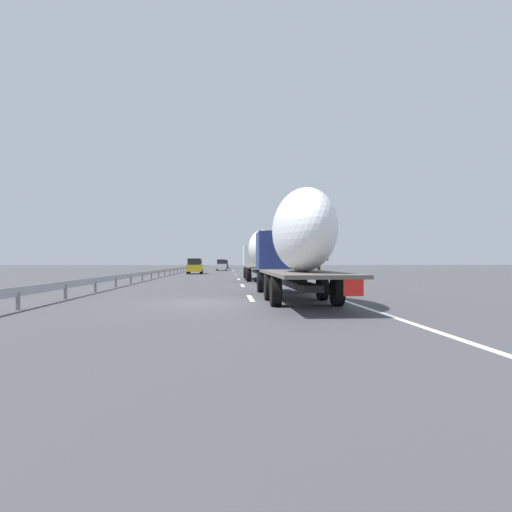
{
  "coord_description": "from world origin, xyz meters",
  "views": [
    {
      "loc": [
        -16.39,
        -0.8,
        1.58
      ],
      "look_at": [
        13.61,
        -2.81,
        1.97
      ],
      "focal_mm": 30.08,
      "sensor_mm": 36.0,
      "label": 1
    }
  ],
  "objects_px": {
    "truck_lead": "(261,252)",
    "car_black_suv": "(224,264)",
    "car_blue_sedan": "(224,264)",
    "road_sign": "(275,256)",
    "car_white_van": "(222,265)",
    "truck_trailing": "(296,241)",
    "car_yellow_coupe": "(195,266)"
  },
  "relations": [
    {
      "from": "car_blue_sedan",
      "to": "road_sign",
      "type": "relative_size",
      "value": 1.34
    },
    {
      "from": "car_black_suv",
      "to": "road_sign",
      "type": "distance_m",
      "value": 58.3
    },
    {
      "from": "car_black_suv",
      "to": "road_sign",
      "type": "bearing_deg",
      "value": -173.37
    },
    {
      "from": "road_sign",
      "to": "truck_lead",
      "type": "bearing_deg",
      "value": 169.64
    },
    {
      "from": "truck_trailing",
      "to": "car_yellow_coupe",
      "type": "relative_size",
      "value": 2.73
    },
    {
      "from": "truck_trailing",
      "to": "car_white_van",
      "type": "relative_size",
      "value": 2.89
    },
    {
      "from": "truck_lead",
      "to": "car_blue_sedan",
      "type": "height_order",
      "value": "truck_lead"
    },
    {
      "from": "truck_lead",
      "to": "road_sign",
      "type": "xyz_separation_m",
      "value": [
        16.96,
        -3.1,
        -0.13
      ]
    },
    {
      "from": "truck_lead",
      "to": "car_white_van",
      "type": "bearing_deg",
      "value": 5.58
    },
    {
      "from": "truck_lead",
      "to": "car_white_van",
      "type": "height_order",
      "value": "truck_lead"
    },
    {
      "from": "truck_lead",
      "to": "truck_trailing",
      "type": "height_order",
      "value": "truck_trailing"
    },
    {
      "from": "truck_lead",
      "to": "truck_trailing",
      "type": "xyz_separation_m",
      "value": [
        -18.65,
        0.0,
        0.06
      ]
    },
    {
      "from": "truck_trailing",
      "to": "car_blue_sedan",
      "type": "distance_m",
      "value": 79.31
    },
    {
      "from": "car_black_suv",
      "to": "car_white_van",
      "type": "bearing_deg",
      "value": 179.75
    },
    {
      "from": "car_blue_sedan",
      "to": "car_yellow_coupe",
      "type": "relative_size",
      "value": 0.91
    },
    {
      "from": "car_white_van",
      "to": "road_sign",
      "type": "xyz_separation_m",
      "value": [
        -21.79,
        -6.88,
        1.24
      ]
    },
    {
      "from": "car_black_suv",
      "to": "truck_lead",
      "type": "bearing_deg",
      "value": -177.23
    },
    {
      "from": "car_blue_sedan",
      "to": "car_white_van",
      "type": "bearing_deg",
      "value": 179.12
    },
    {
      "from": "truck_lead",
      "to": "car_black_suv",
      "type": "height_order",
      "value": "truck_lead"
    },
    {
      "from": "truck_lead",
      "to": "car_blue_sedan",
      "type": "distance_m",
      "value": 60.68
    },
    {
      "from": "road_sign",
      "to": "car_yellow_coupe",
      "type": "bearing_deg",
      "value": 76.49
    },
    {
      "from": "truck_trailing",
      "to": "road_sign",
      "type": "distance_m",
      "value": 35.75
    },
    {
      "from": "truck_trailing",
      "to": "car_yellow_coupe",
      "type": "distance_m",
      "value": 38.68
    },
    {
      "from": "car_blue_sedan",
      "to": "car_white_van",
      "type": "distance_m",
      "value": 21.82
    },
    {
      "from": "car_blue_sedan",
      "to": "road_sign",
      "type": "distance_m",
      "value": 44.11
    },
    {
      "from": "truck_lead",
      "to": "car_black_suv",
      "type": "relative_size",
      "value": 2.93
    },
    {
      "from": "car_blue_sedan",
      "to": "car_white_van",
      "type": "height_order",
      "value": "car_white_van"
    },
    {
      "from": "car_blue_sedan",
      "to": "truck_trailing",
      "type": "bearing_deg",
      "value": -177.51
    },
    {
      "from": "car_yellow_coupe",
      "to": "road_sign",
      "type": "relative_size",
      "value": 1.47
    },
    {
      "from": "truck_trailing",
      "to": "car_blue_sedan",
      "type": "height_order",
      "value": "truck_trailing"
    },
    {
      "from": "car_white_van",
      "to": "car_yellow_coupe",
      "type": "bearing_deg",
      "value": 170.75
    },
    {
      "from": "truck_lead",
      "to": "road_sign",
      "type": "height_order",
      "value": "truck_lead"
    }
  ]
}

